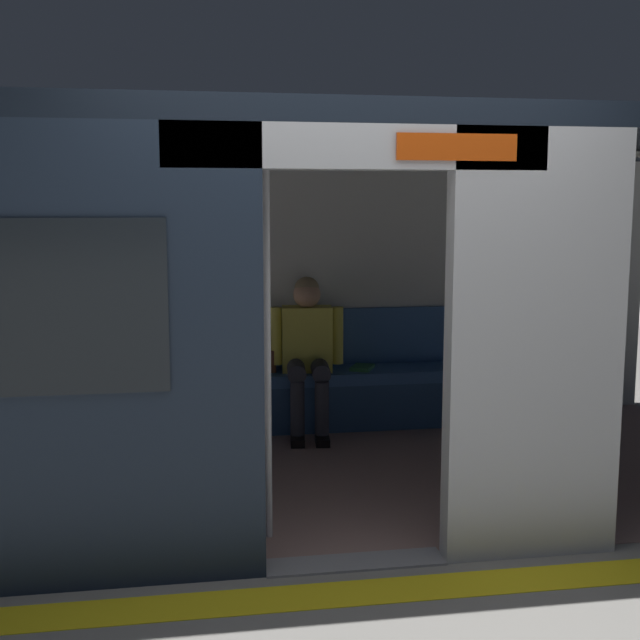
# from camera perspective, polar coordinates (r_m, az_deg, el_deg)

# --- Properties ---
(ground_plane) EXTENTS (60.00, 60.00, 0.00)m
(ground_plane) POSITION_cam_1_polar(r_m,az_deg,el_deg) (4.10, 2.46, -16.72)
(ground_plane) COLOR gray
(platform_edge_strip) EXTENTS (8.00, 0.24, 0.01)m
(platform_edge_strip) POSITION_cam_1_polar(r_m,az_deg,el_deg) (3.84, 3.43, -18.52)
(platform_edge_strip) COLOR yellow
(platform_edge_strip) RESTS_ON ground_plane
(train_car) EXTENTS (6.40, 2.91, 2.20)m
(train_car) POSITION_cam_1_polar(r_m,az_deg,el_deg) (4.98, -1.00, 5.20)
(train_car) COLOR #ADAFB5
(train_car) RESTS_ON ground_plane
(bench_seat) EXTENTS (3.17, 0.44, 0.45)m
(bench_seat) POSITION_cam_1_polar(r_m,az_deg,el_deg) (6.24, -2.04, -4.64)
(bench_seat) COLOR #38609E
(bench_seat) RESTS_ON ground_plane
(person_seated) EXTENTS (0.55, 0.70, 1.18)m
(person_seated) POSITION_cam_1_polar(r_m,az_deg,el_deg) (6.15, -0.89, -1.74)
(person_seated) COLOR #D8CC4C
(person_seated) RESTS_ON ground_plane
(handbag) EXTENTS (0.26, 0.15, 0.17)m
(handbag) POSITION_cam_1_polar(r_m,az_deg,el_deg) (6.24, -4.36, -2.87)
(handbag) COLOR brown
(handbag) RESTS_ON bench_seat
(book) EXTENTS (0.23, 0.26, 0.03)m
(book) POSITION_cam_1_polar(r_m,az_deg,el_deg) (6.33, 2.99, -3.35)
(book) COLOR #33723F
(book) RESTS_ON bench_seat
(grab_pole_door) EXTENTS (0.04, 0.04, 2.06)m
(grab_pole_door) POSITION_cam_1_polar(r_m,az_deg,el_deg) (4.11, -3.72, -1.64)
(grab_pole_door) COLOR silver
(grab_pole_door) RESTS_ON ground_plane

